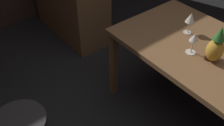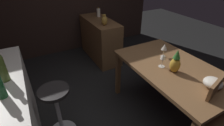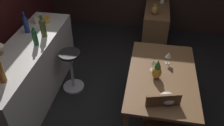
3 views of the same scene
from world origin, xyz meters
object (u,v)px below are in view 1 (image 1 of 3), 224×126
Objects in this scene: wine_glass_left at (194,39)px; dining_table at (206,59)px; sideboard_cabinet at (70,3)px; wine_glass_right at (191,18)px; pineapple_centerpiece at (216,47)px.

dining_table is at bearing -118.74° from wine_glass_left.
wine_glass_right reaches higher than sideboard_cabinet.
wine_glass_left is 0.60× the size of pineapple_centerpiece.
wine_glass_right is at bearing -23.57° from pineapple_centerpiece.
dining_table is at bearing 165.90° from wine_glass_right.
wine_glass_left is at bearing 179.50° from sideboard_cabinet.
wine_glass_left is at bearing 18.08° from pineapple_centerpiece.
sideboard_cabinet is 1.67m from wine_glass_right.
wine_glass_left is 0.26m from wine_glass_right.
wine_glass_right is (0.18, -0.19, 0.01)m from wine_glass_left.
pineapple_centerpiece is at bearing -161.92° from wine_glass_left.
sideboard_cabinet is at bearing 3.40° from dining_table.
wine_glass_left is (-1.77, 0.02, 0.45)m from sideboard_cabinet.
dining_table is at bearing -176.60° from sideboard_cabinet.
wine_glass_right reaches higher than dining_table.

